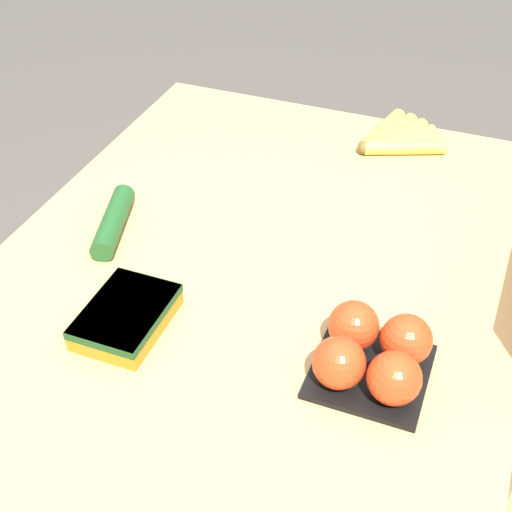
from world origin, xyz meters
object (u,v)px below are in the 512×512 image
object	(u,v)px
banana_bunch	(395,138)
carrot_bag	(126,315)
tomato_pack	(373,354)
cucumber_near	(113,221)

from	to	relation	value
banana_bunch	carrot_bag	distance (m)	0.82
banana_bunch	carrot_bag	world-z (taller)	carrot_bag
banana_bunch	carrot_bag	size ratio (longest dim) A/B	1.14
tomato_pack	banana_bunch	bearing A→B (deg)	-170.28
cucumber_near	banana_bunch	bearing A→B (deg)	140.25
carrot_bag	cucumber_near	bearing A→B (deg)	-145.45
carrot_bag	cucumber_near	world-z (taller)	cucumber_near
banana_bunch	tomato_pack	size ratio (longest dim) A/B	1.13
carrot_bag	cucumber_near	xyz separation A→B (m)	(-0.23, -0.16, -0.00)
tomato_pack	carrot_bag	xyz separation A→B (m)	(0.04, -0.41, -0.02)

